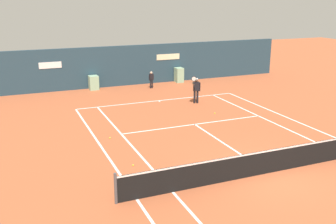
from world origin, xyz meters
name	(u,v)px	position (x,y,z in m)	size (l,w,h in m)	color
ground_plane	(260,167)	(0.00, 0.58, 0.00)	(80.00, 80.00, 0.01)	#B25633
tennis_net	(270,161)	(0.00, 0.00, 0.51)	(12.10, 0.10, 1.07)	#4C4C51
sponsor_back_wall	(133,66)	(0.01, 16.97, 1.45)	(25.00, 1.02, 2.99)	#233D4C
player_on_baseline	(196,88)	(1.96, 10.23, 0.97)	(0.79, 0.65, 1.83)	black
ball_kid_left_post	(151,79)	(0.82, 15.27, 0.72)	(0.41, 0.21, 1.24)	black
tennis_ball_near_service_line	(110,138)	(-4.67, 6.01, 0.03)	(0.07, 0.07, 0.07)	#CCE033
tennis_ball_mid_court	(215,113)	(1.93, 7.70, 0.03)	(0.07, 0.07, 0.07)	#CCE033
tennis_ball_by_sideline	(133,165)	(-4.61, 2.59, 0.03)	(0.07, 0.07, 0.07)	#CCE033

